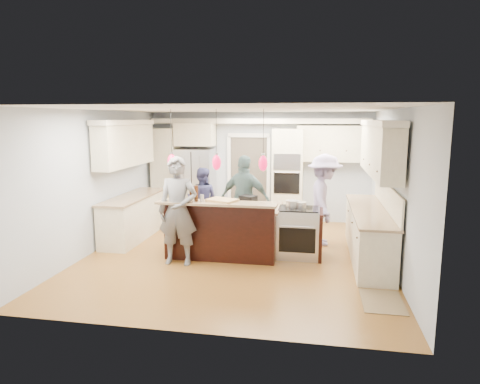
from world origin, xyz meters
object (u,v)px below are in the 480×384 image
(refrigerator, at_px, (196,185))
(person_far_left, at_px, (202,200))
(island_range, at_px, (300,233))
(person_bar_end, at_px, (178,211))
(kitchen_island, at_px, (224,229))

(refrigerator, distance_m, person_far_left, 1.15)
(island_range, bearing_deg, refrigerator, 137.41)
(island_range, height_order, person_bar_end, person_bar_end)
(kitchen_island, height_order, person_far_left, person_far_left)
(refrigerator, height_order, person_bar_end, person_bar_end)
(kitchen_island, bearing_deg, person_far_left, 119.15)
(refrigerator, xyz_separation_m, person_bar_end, (0.63, -3.27, 0.05))
(island_range, distance_m, person_far_left, 2.70)
(kitchen_island, bearing_deg, refrigerator, 116.89)
(person_bar_end, distance_m, person_far_left, 2.25)
(island_range, bearing_deg, person_bar_end, -159.50)
(person_bar_end, relative_size, person_far_left, 1.30)
(refrigerator, bearing_deg, person_bar_end, -79.11)
(kitchen_island, xyz_separation_m, person_bar_end, (-0.67, -0.70, 0.47))
(person_far_left, bearing_deg, person_bar_end, 96.46)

